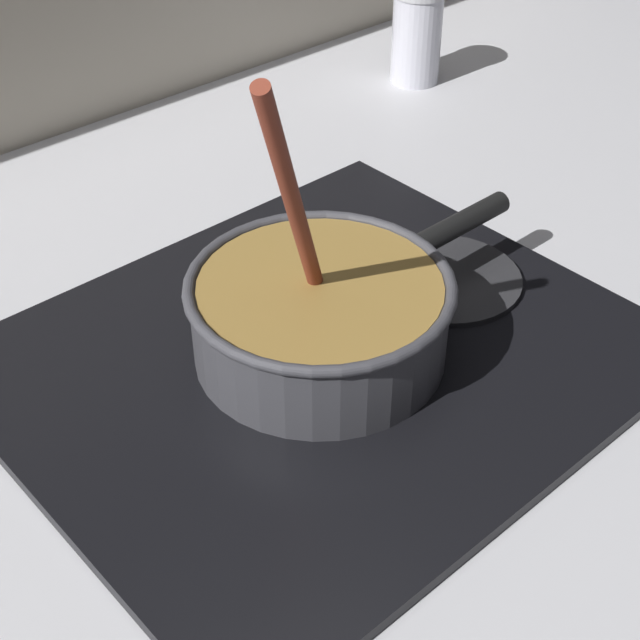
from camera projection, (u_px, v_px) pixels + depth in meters
The scene contains 6 objects.
ground at pixel (397, 587), 0.70m from camera, with size 2.40×1.60×0.04m, color #B7B7BC.
hob_plate at pixel (320, 358), 0.87m from camera, with size 0.56×0.48×0.01m, color black.
burner_ring at pixel (320, 349), 0.86m from camera, with size 0.18×0.18×0.01m, color #592D0C.
spare_burner at pixel (445, 278), 0.95m from camera, with size 0.15×0.15×0.01m, color #262628.
cooking_pan at pixel (321, 314), 0.84m from camera, with size 0.37×0.24×0.31m.
condiment_jar at pixel (417, 34), 1.33m from camera, with size 0.07×0.07×0.14m.
Camera 1 is at (-0.33, -0.28, 0.57)m, focal length 53.05 mm.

